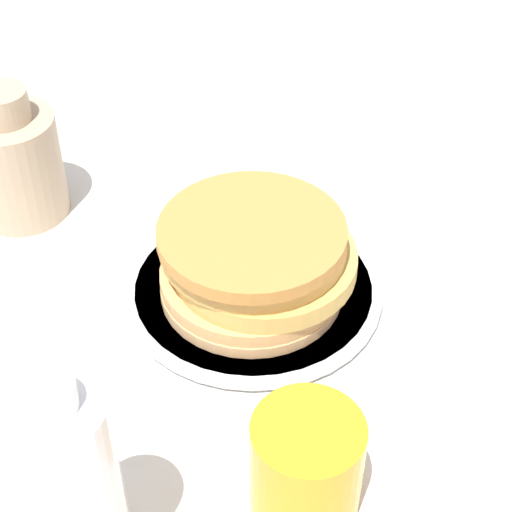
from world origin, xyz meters
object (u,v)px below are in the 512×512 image
plate (256,290)px  pancake_stack (254,258)px  cream_jug (15,162)px  water_bottle_near (73,496)px  juice_glass (306,466)px

plate → pancake_stack: (-0.00, 0.00, 0.04)m
cream_jug → water_bottle_near: bearing=-150.7°
juice_glass → water_bottle_near: 0.16m
plate → pancake_stack: 0.04m
plate → water_bottle_near: size_ratio=1.20×
pancake_stack → water_bottle_near: (-0.28, 0.05, 0.04)m
juice_glass → cream_jug: size_ratio=0.62×
plate → pancake_stack: pancake_stack is taller
cream_jug → water_bottle_near: size_ratio=0.71×
juice_glass → cream_jug: (0.27, 0.33, 0.02)m
water_bottle_near → plate: bearing=-10.8°
pancake_stack → water_bottle_near: water_bottle_near is taller
pancake_stack → water_bottle_near: 0.28m
pancake_stack → juice_glass: (-0.19, -0.08, -0.01)m
cream_jug → water_bottle_near: (-0.35, -0.20, 0.03)m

